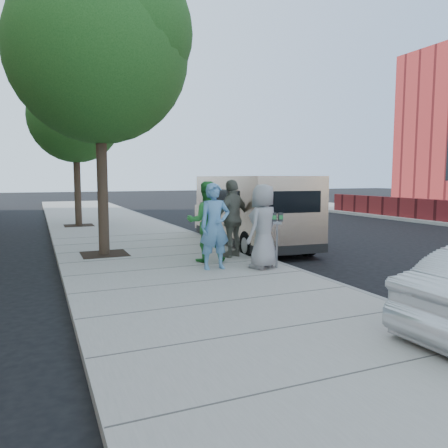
{
  "coord_description": "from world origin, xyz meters",
  "views": [
    {
      "loc": [
        -3.92,
        -9.51,
        2.21
      ],
      "look_at": [
        0.16,
        -0.03,
        1.1
      ],
      "focal_mm": 35.0,
      "sensor_mm": 36.0,
      "label": 1
    }
  ],
  "objects_px": {
    "parking_meter": "(277,228)",
    "person_striped_polo": "(233,218)",
    "van": "(250,209)",
    "person_green_shirt": "(206,222)",
    "tree_near": "(100,46)",
    "person_officer": "(215,226)",
    "tree_far": "(76,113)",
    "person_gray_shirt": "(263,226)"
  },
  "relations": [
    {
      "from": "parking_meter",
      "to": "person_striped_polo",
      "type": "bearing_deg",
      "value": 117.75
    },
    {
      "from": "van",
      "to": "person_green_shirt",
      "type": "height_order",
      "value": "van"
    },
    {
      "from": "tree_near",
      "to": "person_officer",
      "type": "bearing_deg",
      "value": -55.94
    },
    {
      "from": "van",
      "to": "person_striped_polo",
      "type": "bearing_deg",
      "value": -122.85
    },
    {
      "from": "parking_meter",
      "to": "van",
      "type": "bearing_deg",
      "value": 88.55
    },
    {
      "from": "tree_near",
      "to": "van",
      "type": "distance_m",
      "value": 6.33
    },
    {
      "from": "tree_far",
      "to": "van",
      "type": "relative_size",
      "value": 1.05
    },
    {
      "from": "person_officer",
      "to": "person_gray_shirt",
      "type": "distance_m",
      "value": 1.1
    },
    {
      "from": "tree_near",
      "to": "person_striped_polo",
      "type": "xyz_separation_m",
      "value": [
        2.98,
        -1.69,
        -4.4
      ]
    },
    {
      "from": "tree_far",
      "to": "person_green_shirt",
      "type": "xyz_separation_m",
      "value": [
        2.12,
        -9.62,
        -3.75
      ]
    },
    {
      "from": "tree_far",
      "to": "person_striped_polo",
      "type": "xyz_separation_m",
      "value": [
        2.98,
        -9.29,
        -3.73
      ]
    },
    {
      "from": "parking_meter",
      "to": "person_striped_polo",
      "type": "distance_m",
      "value": 1.73
    },
    {
      "from": "tree_far",
      "to": "person_striped_polo",
      "type": "distance_m",
      "value": 10.45
    },
    {
      "from": "van",
      "to": "person_green_shirt",
      "type": "distance_m",
      "value": 3.48
    },
    {
      "from": "person_officer",
      "to": "person_green_shirt",
      "type": "height_order",
      "value": "person_green_shirt"
    },
    {
      "from": "person_gray_shirt",
      "to": "van",
      "type": "bearing_deg",
      "value": -142.31
    },
    {
      "from": "tree_far",
      "to": "van",
      "type": "distance_m",
      "value": 9.25
    },
    {
      "from": "tree_near",
      "to": "person_officer",
      "type": "height_order",
      "value": "tree_near"
    },
    {
      "from": "parking_meter",
      "to": "person_gray_shirt",
      "type": "height_order",
      "value": "person_gray_shirt"
    },
    {
      "from": "tree_far",
      "to": "parking_meter",
      "type": "distance_m",
      "value": 12.1
    },
    {
      "from": "tree_near",
      "to": "tree_far",
      "type": "bearing_deg",
      "value": 90.0
    },
    {
      "from": "van",
      "to": "person_striped_polo",
      "type": "relative_size",
      "value": 3.08
    },
    {
      "from": "tree_near",
      "to": "person_green_shirt",
      "type": "distance_m",
      "value": 5.3
    },
    {
      "from": "person_green_shirt",
      "to": "person_striped_polo",
      "type": "xyz_separation_m",
      "value": [
        0.86,
        0.33,
        0.02
      ]
    },
    {
      "from": "person_gray_shirt",
      "to": "person_striped_polo",
      "type": "height_order",
      "value": "person_striped_polo"
    },
    {
      "from": "person_gray_shirt",
      "to": "person_striped_polo",
      "type": "distance_m",
      "value": 1.58
    },
    {
      "from": "person_officer",
      "to": "person_striped_polo",
      "type": "distance_m",
      "value": 1.59
    },
    {
      "from": "person_green_shirt",
      "to": "person_striped_polo",
      "type": "relative_size",
      "value": 0.98
    },
    {
      "from": "person_officer",
      "to": "person_gray_shirt",
      "type": "xyz_separation_m",
      "value": [
        1.04,
        -0.35,
        -0.01
      ]
    },
    {
      "from": "person_green_shirt",
      "to": "person_gray_shirt",
      "type": "bearing_deg",
      "value": 139.67
    },
    {
      "from": "van",
      "to": "person_green_shirt",
      "type": "relative_size",
      "value": 3.14
    },
    {
      "from": "tree_far",
      "to": "parking_meter",
      "type": "bearing_deg",
      "value": -73.25
    },
    {
      "from": "person_officer",
      "to": "tree_far",
      "type": "bearing_deg",
      "value": 102.09
    },
    {
      "from": "person_striped_polo",
      "to": "parking_meter",
      "type": "bearing_deg",
      "value": 76.55
    },
    {
      "from": "person_green_shirt",
      "to": "parking_meter",
      "type": "bearing_deg",
      "value": 144.75
    },
    {
      "from": "person_officer",
      "to": "person_green_shirt",
      "type": "relative_size",
      "value": 0.99
    },
    {
      "from": "tree_near",
      "to": "person_striped_polo",
      "type": "height_order",
      "value": "tree_near"
    },
    {
      "from": "person_gray_shirt",
      "to": "tree_far",
      "type": "bearing_deg",
      "value": -104.18
    },
    {
      "from": "person_green_shirt",
      "to": "person_gray_shirt",
      "type": "xyz_separation_m",
      "value": [
        0.9,
        -1.25,
        -0.03
      ]
    },
    {
      "from": "parking_meter",
      "to": "person_green_shirt",
      "type": "height_order",
      "value": "person_green_shirt"
    },
    {
      "from": "parking_meter",
      "to": "person_green_shirt",
      "type": "distance_m",
      "value": 1.82
    },
    {
      "from": "van",
      "to": "person_green_shirt",
      "type": "xyz_separation_m",
      "value": [
        -2.45,
        -2.47,
        -0.06
      ]
    }
  ]
}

